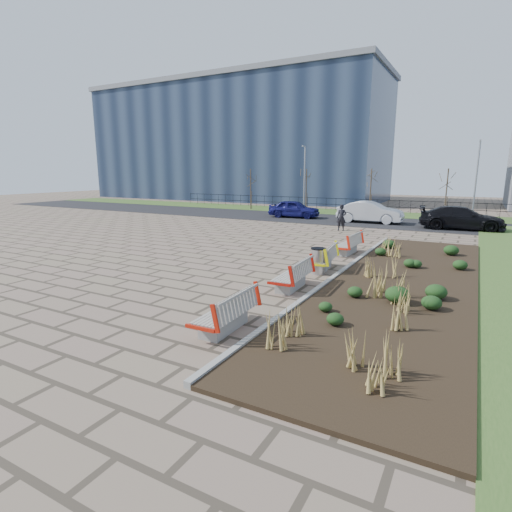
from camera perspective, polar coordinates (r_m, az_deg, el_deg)
The scene contains 22 objects.
ground at distance 12.82m, azimuth -12.48°, elevation -5.73°, with size 120.00×120.00×0.00m, color #6E5F4C.
planting_bed at distance 14.75m, azimuth 20.39°, elevation -3.66°, with size 4.50×18.00×0.10m, color black.
planting_curb at distance 15.22m, azimuth 11.70°, elevation -2.57°, with size 0.16×18.00×0.15m, color gray.
grass_verge_far at distance 38.20m, azimuth 16.36°, elevation 5.83°, with size 80.00×5.00×0.04m, color #33511E.
road at distance 32.40m, azimuth 14.02°, elevation 4.90°, with size 80.00×7.00×0.02m, color black.
bench_a at distance 9.88m, azimuth -4.62°, elevation -7.82°, with size 0.90×2.10×1.00m, color red, non-canonical shape.
bench_b at distance 13.29m, azimuth 5.00°, elevation -2.60°, with size 0.90×2.10×1.00m, color #AD150B, non-canonical shape.
bench_c at distance 16.00m, azimuth 9.33°, elevation -0.19°, with size 0.90×2.10×1.00m, color #FFFA0D, non-canonical shape.
bench_d at distance 19.33m, azimuth 12.86°, elevation 1.77°, with size 0.90×2.10×1.00m, color red, non-canonical shape.
litter_bin at distance 15.34m, azimuth 8.85°, elevation -0.74°, with size 0.55×0.55×0.98m, color #B2B2B7.
pedestrian at distance 26.76m, azimuth 12.11°, elevation 5.38°, with size 0.63×0.41×1.72m, color black.
car_blue at distance 33.77m, azimuth 5.47°, elevation 6.73°, with size 1.71×4.25×1.45m, color navy.
car_silver at distance 31.45m, azimuth 15.99°, elevation 6.06°, with size 1.68×4.81×1.59m, color #B7B9BF.
car_black at distance 30.00m, azimuth 27.28°, elevation 4.86°, with size 2.15×5.28×1.53m, color black.
tree_a at distance 40.96m, azimuth -0.77°, elevation 9.53°, with size 1.40×1.40×4.00m, color #4C3D2D, non-canonical shape.
tree_b at distance 38.37m, azimuth 7.16°, elevation 9.27°, with size 1.40×1.40×4.00m, color #4C3D2D, non-canonical shape.
tree_c at distance 36.58m, azimuth 16.03°, elevation 8.77°, with size 1.40×1.40×4.00m, color #4C3D2D, non-canonical shape.
tree_d at distance 35.73m, azimuth 25.52°, elevation 8.00°, with size 1.40×1.40×4.00m, color #4C3D2D, non-canonical shape.
lamp_west at distance 37.87m, azimuth 6.92°, elevation 10.75°, with size 0.24×0.60×6.00m, color gray, non-canonical shape.
lamp_east at distance 35.13m, azimuth 28.90°, elevation 9.27°, with size 0.24×0.60×6.00m, color gray, non-canonical shape.
railing_fence at distance 39.60m, azimuth 16.90°, elevation 6.90°, with size 44.00×0.10×1.20m, color black, non-canonical shape.
building_glass at distance 57.75m, azimuth -2.90°, elevation 15.68°, with size 40.00×14.00×15.00m, color #192338.
Camera 1 is at (8.14, -9.12, 3.86)m, focal length 28.00 mm.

